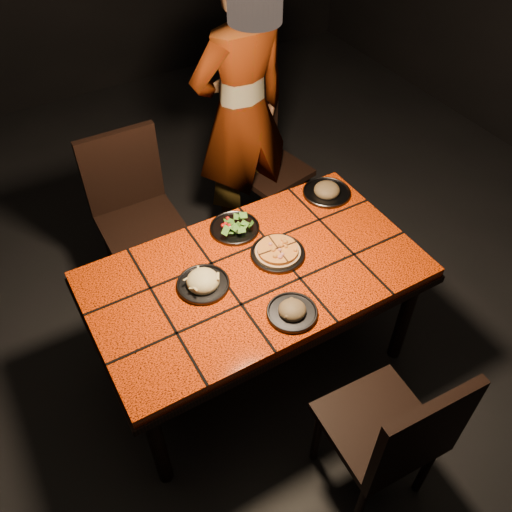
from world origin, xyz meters
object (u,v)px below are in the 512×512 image
dining_table (255,282)px  plate_pasta (203,282)px  chair_near (396,434)px  chair_far_right (262,155)px  chair_far_left (133,205)px  plate_pizza (278,252)px  diner (242,114)px

dining_table → plate_pasta: size_ratio=6.44×
chair_near → chair_far_right: bearing=-102.4°
chair_far_left → plate_pizza: 1.03m
chair_far_right → plate_pizza: size_ratio=3.51×
chair_far_right → plate_pasta: 1.40m
plate_pasta → dining_table: bearing=-9.1°
plate_pizza → plate_pasta: (-0.41, 0.00, 0.00)m
chair_far_left → plate_pizza: size_ratio=3.75×
chair_far_left → chair_far_right: size_ratio=1.07×
dining_table → plate_pizza: size_ratio=5.95×
dining_table → chair_far_left: size_ratio=1.58×
dining_table → plate_pasta: bearing=170.9°
chair_near → plate_pasta: 1.07m
chair_near → plate_pasta: (-0.39, 0.97, 0.21)m
chair_far_left → diner: bearing=6.3°
chair_near → chair_far_left: (-0.41, 1.89, 0.02)m
chair_far_right → chair_far_left: bearing=175.3°
dining_table → plate_pizza: 0.18m
chair_far_left → diner: 0.85m
diner → plate_pasta: size_ratio=7.33×
diner → plate_pizza: size_ratio=6.77×
chair_far_right → diner: size_ratio=0.52×
diner → chair_far_left: bearing=-0.2°
diner → plate_pizza: (-0.35, -0.99, -0.15)m
chair_far_right → plate_pasta: size_ratio=3.80×
chair_far_left → plate_pasta: (0.02, -0.91, 0.19)m
chair_near → diner: diner is taller
chair_near → plate_pizza: bearing=-88.6°
chair_far_right → diner: (-0.17, -0.03, 0.37)m
chair_far_left → plate_pasta: bearing=-87.6°
chair_far_right → plate_pasta: (-0.93, -1.02, 0.22)m
dining_table → diner: size_ratio=0.88×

